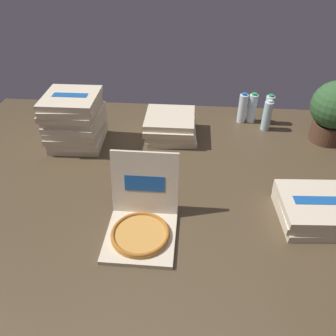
# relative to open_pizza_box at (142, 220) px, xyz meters

# --- Properties ---
(ground_plane) EXTENTS (3.20, 2.40, 0.02)m
(ground_plane) POSITION_rel_open_pizza_box_xyz_m (0.15, 0.26, -0.08)
(ground_plane) COLOR #4C3D28
(open_pizza_box) EXTENTS (0.35, 0.43, 0.37)m
(open_pizza_box) POSITION_rel_open_pizza_box_xyz_m (0.00, 0.00, 0.00)
(open_pizza_box) COLOR beige
(open_pizza_box) RESTS_ON ground_plane
(pizza_stack_center_far) EXTENTS (0.38, 0.38, 0.17)m
(pizza_stack_center_far) POSITION_rel_open_pizza_box_xyz_m (0.07, 0.94, 0.01)
(pizza_stack_center_far) COLOR beige
(pizza_stack_center_far) RESTS_ON ground_plane
(pizza_stack_left_near) EXTENTS (0.38, 0.38, 0.13)m
(pizza_stack_left_near) POSITION_rel_open_pizza_box_xyz_m (0.89, 0.17, -0.01)
(pizza_stack_left_near) COLOR beige
(pizza_stack_left_near) RESTS_ON ground_plane
(pizza_stack_right_far) EXTENTS (0.38, 0.39, 0.38)m
(pizza_stack_right_far) POSITION_rel_open_pizza_box_xyz_m (-0.58, 0.79, 0.11)
(pizza_stack_right_far) COLOR beige
(pizza_stack_right_far) RESTS_ON ground_plane
(water_bottle_0) EXTENTS (0.07, 0.07, 0.24)m
(water_bottle_0) POSITION_rel_open_pizza_box_xyz_m (0.69, 1.22, 0.04)
(water_bottle_0) COLOR silver
(water_bottle_0) RESTS_ON ground_plane
(water_bottle_1) EXTENTS (0.07, 0.07, 0.24)m
(water_bottle_1) POSITION_rel_open_pizza_box_xyz_m (0.61, 1.22, 0.04)
(water_bottle_1) COLOR white
(water_bottle_1) RESTS_ON ground_plane
(water_bottle_2) EXTENTS (0.07, 0.07, 0.24)m
(water_bottle_2) POSITION_rel_open_pizza_box_xyz_m (0.81, 1.20, 0.04)
(water_bottle_2) COLOR white
(water_bottle_2) RESTS_ON ground_plane
(water_bottle_3) EXTENTS (0.07, 0.07, 0.24)m
(water_bottle_3) POSITION_rel_open_pizza_box_xyz_m (0.78, 1.11, 0.04)
(water_bottle_3) COLOR silver
(water_bottle_3) RESTS_ON ground_plane
(potted_plant) EXTENTS (0.33, 0.33, 0.44)m
(potted_plant) POSITION_rel_open_pizza_box_xyz_m (1.20, 0.99, 0.17)
(potted_plant) COLOR #513323
(potted_plant) RESTS_ON ground_plane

